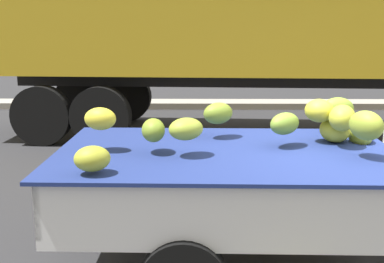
{
  "coord_description": "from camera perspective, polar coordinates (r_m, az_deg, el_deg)",
  "views": [
    {
      "loc": [
        -1.58,
        -4.16,
        2.16
      ],
      "look_at": [
        -1.62,
        0.28,
        1.19
      ],
      "focal_mm": 46.16,
      "sensor_mm": 36.0,
      "label": 1
    }
  ],
  "objects": [
    {
      "name": "curb_strip",
      "position": [
        13.16,
        7.45,
        3.14
      ],
      "size": [
        80.0,
        0.8,
        0.16
      ],
      "primitive_type": "cube",
      "color": "gray",
      "rests_on": "ground"
    },
    {
      "name": "semi_trailer",
      "position": [
        9.84,
        11.92,
        14.31
      ],
      "size": [
        12.13,
        3.26,
        3.95
      ],
      "rotation": [
        0.0,
        0.0,
        -0.06
      ],
      "color": "gold",
      "rests_on": "ground"
    }
  ]
}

